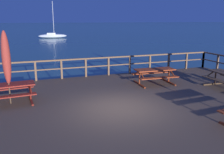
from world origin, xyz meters
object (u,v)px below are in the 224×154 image
(picnic_table_mid_left, at_px, (11,89))
(patio_umbrella_tall_mid_left, at_px, (6,58))
(picnic_table_back_right, at_px, (155,73))
(sailboat_distant, at_px, (53,36))

(picnic_table_mid_left, xyz_separation_m, patio_umbrella_tall_mid_left, (-0.06, -0.05, 1.25))
(picnic_table_mid_left, relative_size, picnic_table_back_right, 0.89)
(picnic_table_back_right, bearing_deg, picnic_table_mid_left, -174.23)
(picnic_table_back_right, distance_m, patio_umbrella_tall_mid_left, 6.94)
(patio_umbrella_tall_mid_left, xyz_separation_m, sailboat_distant, (6.31, 44.25, -2.05))
(patio_umbrella_tall_mid_left, height_order, sailboat_distant, sailboat_distant)
(sailboat_distant, bearing_deg, picnic_table_mid_left, -98.04)
(picnic_table_back_right, xyz_separation_m, patio_umbrella_tall_mid_left, (-6.79, -0.73, 1.24))
(picnic_table_back_right, relative_size, sailboat_distant, 0.27)
(patio_umbrella_tall_mid_left, relative_size, sailboat_distant, 0.37)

